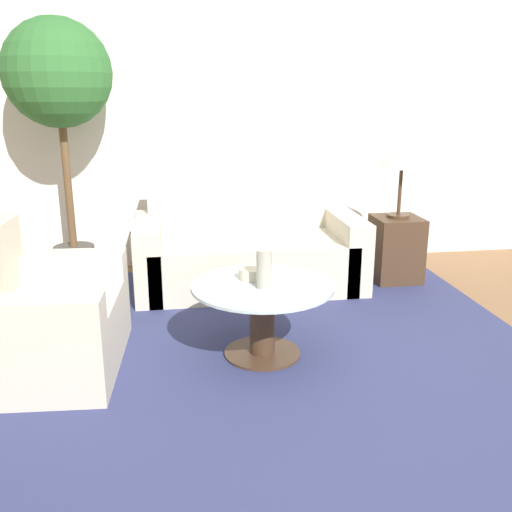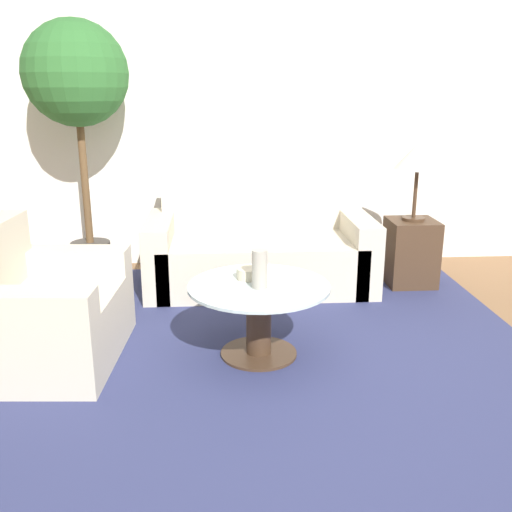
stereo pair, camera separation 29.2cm
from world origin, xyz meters
name	(u,v)px [view 2 (the right image)]	position (x,y,z in m)	size (l,w,h in m)	color
ground_plane	(294,419)	(0.00, 0.00, 0.00)	(14.00, 14.00, 0.00)	brown
wall_back	(257,118)	(0.00, 2.69, 1.30)	(10.00, 0.06, 2.60)	white
rug	(259,354)	(-0.12, 0.71, 0.00)	(3.46, 3.49, 0.01)	navy
sofa_main	(259,251)	(-0.03, 2.04, 0.27)	(1.78, 0.86, 0.85)	beige
armchair	(37,316)	(-1.42, 0.75, 0.27)	(0.86, 1.05, 0.82)	beige
coffee_table	(259,310)	(-0.12, 0.71, 0.29)	(0.84, 0.84, 0.45)	#422D1E
side_table	(411,252)	(1.20, 1.93, 0.27)	(0.38, 0.38, 0.54)	#422D1E
table_lamp	(418,158)	(1.20, 1.93, 1.03)	(0.37, 0.37, 0.62)	#422D1E
potted_plant	(77,86)	(-1.43, 2.26, 1.57)	(0.81, 0.81, 2.06)	#3D3833
vase	(260,269)	(-0.12, 0.66, 0.56)	(0.09, 0.09, 0.22)	#9E998E
bowl	(248,273)	(-0.18, 0.82, 0.48)	(0.14, 0.14, 0.07)	beige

